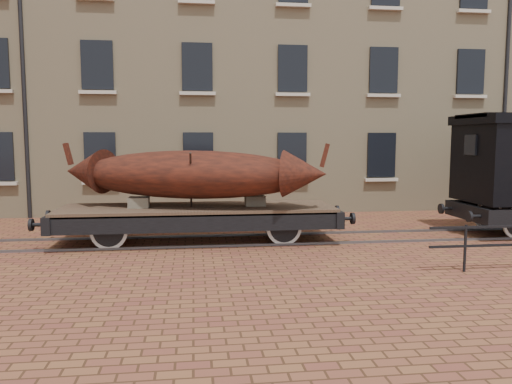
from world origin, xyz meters
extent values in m
plane|color=brown|center=(0.00, 0.00, 0.00)|extent=(90.00, 90.00, 0.00)
cube|color=tan|center=(3.00, 10.00, 7.00)|extent=(40.00, 10.00, 14.00)
cube|color=black|center=(-6.00, 4.96, 2.20)|extent=(1.10, 0.12, 1.70)
cube|color=beige|center=(-6.00, 4.90, 1.25)|extent=(1.30, 0.18, 0.12)
cube|color=black|center=(-2.50, 4.96, 2.20)|extent=(1.10, 0.12, 1.70)
cube|color=beige|center=(-2.50, 4.90, 1.25)|extent=(1.30, 0.18, 0.12)
cube|color=black|center=(1.00, 4.96, 2.20)|extent=(1.10, 0.12, 1.70)
cube|color=beige|center=(1.00, 4.90, 1.25)|extent=(1.30, 0.18, 0.12)
cube|color=black|center=(4.50, 4.96, 2.20)|extent=(1.10, 0.12, 1.70)
cube|color=beige|center=(4.50, 4.90, 1.25)|extent=(1.30, 0.18, 0.12)
cube|color=black|center=(8.00, 4.96, 2.20)|extent=(1.10, 0.12, 1.70)
cube|color=beige|center=(8.00, 4.90, 1.25)|extent=(1.30, 0.18, 0.12)
cube|color=black|center=(-6.00, 4.96, 5.40)|extent=(1.10, 0.12, 1.70)
cube|color=beige|center=(-6.00, 4.90, 4.45)|extent=(1.30, 0.18, 0.12)
cube|color=black|center=(-2.50, 4.96, 5.40)|extent=(1.10, 0.12, 1.70)
cube|color=beige|center=(-2.50, 4.90, 4.45)|extent=(1.30, 0.18, 0.12)
cube|color=black|center=(1.00, 4.96, 5.40)|extent=(1.10, 0.12, 1.70)
cube|color=beige|center=(1.00, 4.90, 4.45)|extent=(1.30, 0.18, 0.12)
cube|color=black|center=(4.50, 4.96, 5.40)|extent=(1.10, 0.12, 1.70)
cube|color=beige|center=(4.50, 4.90, 4.45)|extent=(1.30, 0.18, 0.12)
cube|color=black|center=(8.00, 4.96, 5.40)|extent=(1.10, 0.12, 1.70)
cube|color=beige|center=(8.00, 4.90, 4.45)|extent=(1.30, 0.18, 0.12)
cube|color=beige|center=(-2.50, 4.90, 7.65)|extent=(1.30, 0.18, 0.12)
cube|color=beige|center=(1.00, 4.90, 7.65)|extent=(1.30, 0.18, 0.12)
cube|color=beige|center=(4.50, 4.90, 7.65)|extent=(1.30, 0.18, 0.12)
cube|color=beige|center=(8.00, 4.90, 7.65)|extent=(1.30, 0.18, 0.12)
cylinder|color=black|center=(-8.50, 4.95, 7.00)|extent=(0.14, 0.14, 14.00)
cylinder|color=black|center=(9.50, 4.95, 7.00)|extent=(0.14, 0.14, 14.00)
cube|color=#59595E|center=(0.00, -0.72, 0.03)|extent=(30.00, 0.08, 0.06)
cube|color=#59595E|center=(0.00, 0.72, 0.03)|extent=(30.00, 0.08, 0.06)
cylinder|color=black|center=(3.00, -3.80, 0.50)|extent=(0.06, 0.06, 1.00)
cube|color=brown|center=(-2.57, 0.00, 0.92)|extent=(7.34, 2.15, 0.12)
cube|color=black|center=(-2.57, -1.00, 0.69)|extent=(7.34, 0.16, 0.44)
cube|color=black|center=(-2.57, 1.00, 0.69)|extent=(7.34, 0.16, 0.44)
cube|color=black|center=(-6.24, 0.00, 0.69)|extent=(0.22, 2.25, 0.44)
cylinder|color=black|center=(-6.52, -0.73, 0.69)|extent=(0.34, 0.10, 0.10)
cylinder|color=black|center=(-6.68, -0.73, 0.69)|extent=(0.08, 0.31, 0.31)
cylinder|color=black|center=(-6.52, 0.73, 0.69)|extent=(0.34, 0.10, 0.10)
cylinder|color=black|center=(-6.68, 0.73, 0.69)|extent=(0.08, 0.31, 0.31)
cube|color=black|center=(1.10, 0.00, 0.69)|extent=(0.22, 2.25, 0.44)
cylinder|color=black|center=(1.37, -0.73, 0.69)|extent=(0.34, 0.10, 0.10)
cylinder|color=black|center=(1.54, -0.73, 0.69)|extent=(0.08, 0.31, 0.31)
cylinder|color=black|center=(1.37, 0.73, 0.69)|extent=(0.34, 0.10, 0.10)
cylinder|color=black|center=(1.54, 0.73, 0.69)|extent=(0.08, 0.31, 0.31)
cylinder|color=black|center=(-4.82, 0.00, 0.47)|extent=(0.10, 1.86, 0.10)
cylinder|color=silver|center=(-4.82, -0.72, 0.47)|extent=(0.94, 0.07, 0.94)
cylinder|color=black|center=(-4.82, -0.72, 0.47)|extent=(0.77, 0.10, 0.77)
cube|color=black|center=(-4.82, -0.84, 0.70)|extent=(0.88, 0.08, 0.10)
cylinder|color=silver|center=(-4.82, 0.72, 0.47)|extent=(0.94, 0.07, 0.94)
cylinder|color=black|center=(-4.82, 0.72, 0.47)|extent=(0.77, 0.10, 0.77)
cube|color=black|center=(-4.82, 0.84, 0.70)|extent=(0.88, 0.08, 0.10)
cylinder|color=black|center=(-0.32, 0.00, 0.47)|extent=(0.10, 1.86, 0.10)
cylinder|color=silver|center=(-0.32, -0.72, 0.47)|extent=(0.94, 0.07, 0.94)
cylinder|color=black|center=(-0.32, -0.72, 0.47)|extent=(0.77, 0.10, 0.77)
cube|color=black|center=(-0.32, -0.84, 0.70)|extent=(0.88, 0.08, 0.10)
cylinder|color=silver|center=(-0.32, 0.72, 0.47)|extent=(0.94, 0.07, 0.94)
cylinder|color=black|center=(-0.32, 0.72, 0.47)|extent=(0.77, 0.10, 0.77)
cube|color=black|center=(-0.32, 0.84, 0.70)|extent=(0.88, 0.08, 0.10)
cube|color=black|center=(-2.57, 0.00, 0.54)|extent=(3.92, 0.06, 0.06)
cube|color=gray|center=(-4.14, 0.00, 1.12)|extent=(0.54, 0.49, 0.27)
cube|color=gray|center=(-1.01, 0.00, 1.12)|extent=(0.54, 0.49, 0.27)
ellipsoid|color=#561E11|center=(-2.75, 0.00, 1.85)|extent=(6.77, 3.80, 1.29)
cone|color=#561E11|center=(-5.68, 0.89, 1.91)|extent=(1.42, 1.50, 1.23)
cube|color=#561E11|center=(-6.16, 1.04, 2.39)|extent=(0.28, 0.20, 0.62)
cone|color=#561E11|center=(0.19, -0.89, 1.91)|extent=(1.42, 1.50, 1.23)
cube|color=#561E11|center=(0.67, -1.04, 2.39)|extent=(0.28, 0.20, 0.62)
cylinder|color=#2D211C|center=(-2.75, -0.52, 1.72)|extent=(0.06, 1.10, 1.52)
cylinder|color=#2D211C|center=(-2.75, 0.52, 1.72)|extent=(0.06, 1.10, 1.52)
cube|color=black|center=(5.27, 0.00, 0.68)|extent=(0.21, 2.34, 0.44)
cylinder|color=black|center=(4.83, -0.78, 0.68)|extent=(0.08, 0.31, 0.31)
cylinder|color=black|center=(4.83, 0.78, 0.68)|extent=(0.08, 0.31, 0.31)
cylinder|color=black|center=(6.34, 0.00, 0.47)|extent=(0.10, 1.85, 0.10)
cylinder|color=silver|center=(6.34, 0.72, 0.47)|extent=(0.94, 0.07, 0.94)
cylinder|color=black|center=(6.34, 0.72, 0.47)|extent=(0.77, 0.10, 0.77)
cube|color=black|center=(5.25, 0.00, 2.63)|extent=(0.08, 0.59, 0.59)
camera|label=1|loc=(-2.66, -13.51, 2.78)|focal=35.00mm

